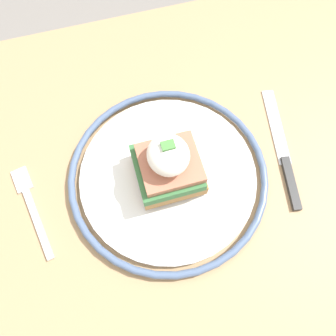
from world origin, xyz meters
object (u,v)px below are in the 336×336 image
at_px(fork, 32,207).
at_px(knife, 284,156).
at_px(sandwich, 168,165).
at_px(plate, 168,175).

distance_m(fork, knife, 0.37).
bearing_deg(sandwich, plate, 76.25).
xyz_separation_m(sandwich, knife, (0.17, -0.01, -0.05)).
height_order(plate, fork, plate).
xyz_separation_m(plate, knife, (0.17, -0.02, -0.01)).
distance_m(sandwich, knife, 0.18).
relative_size(plate, knife, 1.43).
bearing_deg(fork, sandwich, -3.14).
relative_size(plate, fork, 1.98).
xyz_separation_m(plate, sandwich, (-0.00, -0.00, 0.04)).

